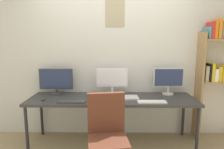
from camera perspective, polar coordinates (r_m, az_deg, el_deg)
name	(u,v)px	position (r m, az deg, el deg)	size (l,w,h in m)	color
wall_back	(112,58)	(3.31, 0.06, 4.66)	(4.90, 0.11, 2.60)	silver
desk	(112,101)	(3.01, -0.01, -7.64)	(2.50, 0.68, 0.74)	#333333
bookshelf	(222,65)	(3.56, 29.19, 2.31)	(0.83, 0.28, 1.92)	#9E7A4C
office_chair	(107,145)	(2.41, -1.36, -19.75)	(0.52, 0.52, 0.99)	#2D2D33
monitor_left	(56,80)	(3.28, -15.88, -1.68)	(0.54, 0.18, 0.41)	#38383D
monitor_center	(112,79)	(3.15, 0.03, -1.44)	(0.50, 0.18, 0.42)	silver
monitor_right	(168,79)	(3.27, 16.03, -1.39)	(0.48, 0.18, 0.43)	silver
keyboard_left	(72,102)	(2.84, -11.55, -7.71)	(0.38, 0.13, 0.02)	#38383D
keyboard_right	(152,102)	(2.83, 11.48, -7.78)	(0.40, 0.13, 0.02)	silver
computer_mouse	(43,99)	(3.05, -19.34, -6.74)	(0.06, 0.10, 0.03)	#38383D
laptop_closed	(128,98)	(2.98, 4.51, -6.67)	(0.32, 0.22, 0.02)	silver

